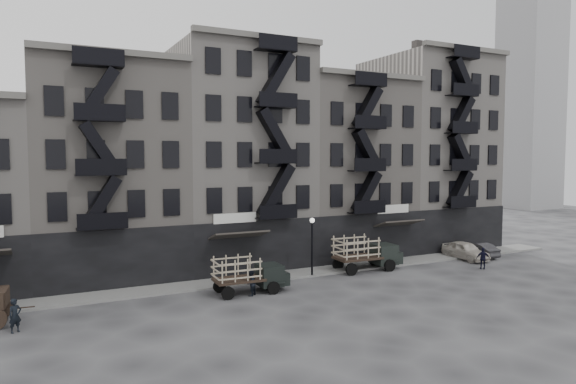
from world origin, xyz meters
name	(u,v)px	position (x,y,z in m)	size (l,w,h in m)	color
ground	(291,290)	(0.00, 0.00, 0.00)	(140.00, 140.00, 0.00)	#38383A
sidewalk	(267,277)	(0.00, 3.75, 0.07)	(55.00, 2.50, 0.15)	slate
building_midwest	(106,173)	(-10.00, 9.83, 7.50)	(10.00, 11.35, 16.20)	gray
building_center	(236,158)	(0.00, 9.82, 8.50)	(10.00, 11.35, 18.20)	#A69F99
building_mideast	(341,169)	(10.00, 9.83, 7.50)	(10.00, 11.35, 16.20)	gray
building_east	(427,153)	(20.00, 9.82, 9.00)	(10.00, 11.35, 19.20)	#A69F99
lamp_post	(312,239)	(3.00, 2.60, 2.78)	(0.36, 0.36, 4.28)	black
distant_tower	(533,4)	(60.00, 30.00, 33.76)	(8.00, 8.00, 66.00)	gray
stake_truck_west	(249,272)	(-2.73, 0.57, 1.37)	(4.85, 2.14, 2.40)	black
stake_truck_east	(366,251)	(7.70, 2.59, 1.52)	(5.43, 2.47, 2.67)	black
car_east	(465,250)	(17.69, 2.35, 0.75)	(1.78, 4.43, 1.51)	beige
car_far	(479,250)	(19.50, 2.60, 0.62)	(1.32, 3.79, 1.25)	#29282B
pedestrian_west	(15,316)	(-15.79, -1.00, 0.84)	(0.61, 0.40, 1.68)	black
pedestrian_mid	(251,283)	(-2.85, -0.03, 0.80)	(0.78, 0.60, 1.60)	black
policeman	(483,258)	(16.03, -1.06, 0.84)	(0.98, 0.41, 1.67)	black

